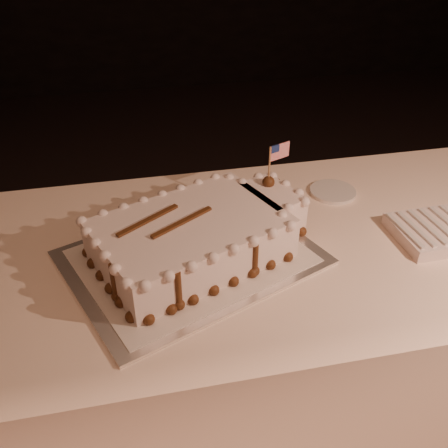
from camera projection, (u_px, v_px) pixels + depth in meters
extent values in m
cube|color=#FFE0C5|center=(298.00, 338.00, 1.49)|extent=(2.40, 0.80, 0.75)
cube|color=white|center=(192.00, 257.00, 1.20)|extent=(0.68, 0.61, 0.01)
cube|color=silver|center=(191.00, 256.00, 1.20)|extent=(0.61, 0.54, 0.00)
cube|color=white|center=(191.00, 238.00, 1.17)|extent=(0.50, 0.42, 0.10)
cube|color=white|center=(272.00, 208.00, 1.28)|extent=(0.15, 0.19, 0.10)
sphere|color=#573015|center=(149.00, 319.00, 1.01)|extent=(0.03, 0.03, 0.03)
sphere|color=#573015|center=(171.00, 309.00, 1.04)|extent=(0.03, 0.03, 0.03)
sphere|color=#573015|center=(193.00, 299.00, 1.06)|extent=(0.03, 0.03, 0.03)
sphere|color=#573015|center=(214.00, 290.00, 1.08)|extent=(0.03, 0.03, 0.03)
sphere|color=#573015|center=(233.00, 281.00, 1.11)|extent=(0.03, 0.03, 0.03)
sphere|color=#573015|center=(252.00, 273.00, 1.13)|extent=(0.03, 0.03, 0.03)
sphere|color=#573015|center=(270.00, 265.00, 1.16)|extent=(0.03, 0.03, 0.03)
sphere|color=#573015|center=(288.00, 257.00, 1.18)|extent=(0.03, 0.03, 0.03)
sphere|color=#573015|center=(280.00, 247.00, 1.21)|extent=(0.03, 0.03, 0.03)
sphere|color=#573015|center=(286.00, 238.00, 1.24)|extent=(0.03, 0.03, 0.03)
sphere|color=#573015|center=(302.00, 232.00, 1.27)|extent=(0.03, 0.03, 0.03)
sphere|color=#573015|center=(296.00, 223.00, 1.30)|extent=(0.03, 0.03, 0.03)
sphere|color=#573015|center=(283.00, 214.00, 1.34)|extent=(0.03, 0.03, 0.03)
sphere|color=#573015|center=(271.00, 205.00, 1.37)|extent=(0.03, 0.03, 0.03)
sphere|color=#573015|center=(257.00, 206.00, 1.37)|extent=(0.03, 0.03, 0.03)
sphere|color=#573015|center=(241.00, 212.00, 1.34)|extent=(0.03, 0.03, 0.03)
sphere|color=#573015|center=(229.00, 207.00, 1.36)|extent=(0.03, 0.03, 0.03)
sphere|color=#573015|center=(215.00, 207.00, 1.36)|extent=(0.03, 0.03, 0.03)
sphere|color=#573015|center=(199.00, 212.00, 1.34)|extent=(0.03, 0.03, 0.03)
sphere|color=#573015|center=(182.00, 218.00, 1.32)|extent=(0.03, 0.03, 0.03)
sphere|color=#573015|center=(165.00, 225.00, 1.29)|extent=(0.03, 0.03, 0.03)
sphere|color=#573015|center=(147.00, 231.00, 1.27)|extent=(0.03, 0.03, 0.03)
sphere|color=#573015|center=(128.00, 238.00, 1.24)|extent=(0.03, 0.03, 0.03)
sphere|color=#573015|center=(108.00, 245.00, 1.22)|extent=(0.03, 0.03, 0.03)
sphere|color=#573015|center=(88.00, 252.00, 1.20)|extent=(0.03, 0.03, 0.03)
sphere|color=#573015|center=(92.00, 263.00, 1.16)|extent=(0.03, 0.03, 0.03)
sphere|color=#573015|center=(101.00, 275.00, 1.12)|extent=(0.03, 0.03, 0.03)
sphere|color=#573015|center=(111.00, 288.00, 1.09)|extent=(0.03, 0.03, 0.03)
sphere|color=#573015|center=(121.00, 302.00, 1.05)|extent=(0.03, 0.03, 0.03)
sphere|color=#573015|center=(131.00, 317.00, 1.02)|extent=(0.03, 0.03, 0.03)
sphere|color=white|center=(145.00, 286.00, 0.96)|extent=(0.03, 0.03, 0.03)
sphere|color=white|center=(169.00, 276.00, 0.99)|extent=(0.03, 0.03, 0.03)
sphere|color=white|center=(191.00, 267.00, 1.01)|extent=(0.03, 0.03, 0.03)
sphere|color=white|center=(213.00, 258.00, 1.03)|extent=(0.03, 0.03, 0.03)
sphere|color=white|center=(234.00, 249.00, 1.06)|extent=(0.03, 0.03, 0.03)
sphere|color=white|center=(254.00, 241.00, 1.08)|extent=(0.03, 0.03, 0.03)
sphere|color=white|center=(272.00, 233.00, 1.11)|extent=(0.03, 0.03, 0.03)
sphere|color=white|center=(291.00, 226.00, 1.13)|extent=(0.03, 0.03, 0.03)
sphere|color=white|center=(282.00, 216.00, 1.16)|extent=(0.03, 0.03, 0.03)
sphere|color=white|center=(288.00, 208.00, 1.19)|extent=(0.03, 0.03, 0.03)
sphere|color=white|center=(305.00, 202.00, 1.22)|extent=(0.03, 0.03, 0.03)
sphere|color=white|center=(299.00, 193.00, 1.25)|extent=(0.03, 0.03, 0.03)
sphere|color=white|center=(285.00, 185.00, 1.29)|extent=(0.03, 0.03, 0.03)
sphere|color=white|center=(273.00, 177.00, 1.32)|extent=(0.03, 0.03, 0.03)
sphere|color=white|center=(258.00, 177.00, 1.32)|extent=(0.03, 0.03, 0.03)
sphere|color=white|center=(242.00, 183.00, 1.29)|extent=(0.03, 0.03, 0.03)
sphere|color=white|center=(229.00, 178.00, 1.31)|extent=(0.03, 0.03, 0.03)
sphere|color=white|center=(215.00, 178.00, 1.31)|extent=(0.03, 0.03, 0.03)
sphere|color=white|center=(198.00, 184.00, 1.29)|extent=(0.03, 0.03, 0.03)
sphere|color=white|center=(181.00, 189.00, 1.27)|extent=(0.03, 0.03, 0.03)
sphere|color=white|center=(162.00, 195.00, 1.24)|extent=(0.03, 0.03, 0.03)
sphere|color=white|center=(143.00, 201.00, 1.22)|extent=(0.03, 0.03, 0.03)
sphere|color=white|center=(124.00, 208.00, 1.19)|extent=(0.03, 0.03, 0.03)
sphere|color=white|center=(103.00, 215.00, 1.17)|extent=(0.03, 0.03, 0.03)
sphere|color=white|center=(82.00, 222.00, 1.15)|extent=(0.03, 0.03, 0.03)
sphere|color=white|center=(86.00, 232.00, 1.11)|extent=(0.03, 0.03, 0.03)
sphere|color=white|center=(95.00, 244.00, 1.07)|extent=(0.03, 0.03, 0.03)
sphere|color=white|center=(105.00, 256.00, 1.04)|extent=(0.03, 0.03, 0.03)
sphere|color=white|center=(115.00, 270.00, 1.00)|extent=(0.03, 0.03, 0.03)
sphere|color=white|center=(126.00, 284.00, 0.97)|extent=(0.03, 0.03, 0.03)
cylinder|color=#573015|center=(178.00, 290.00, 1.02)|extent=(0.01, 0.01, 0.09)
sphere|color=#573015|center=(179.00, 305.00, 1.04)|extent=(0.02, 0.02, 0.02)
cylinder|color=#573015|center=(255.00, 257.00, 1.11)|extent=(0.01, 0.01, 0.09)
sphere|color=#573015|center=(255.00, 271.00, 1.13)|extent=(0.02, 0.02, 0.02)
cylinder|color=#573015|center=(285.00, 225.00, 1.22)|extent=(0.01, 0.01, 0.09)
sphere|color=#573015|center=(284.00, 238.00, 1.24)|extent=(0.02, 0.02, 0.02)
cylinder|color=#573015|center=(276.00, 195.00, 1.33)|extent=(0.01, 0.01, 0.09)
sphere|color=#573015|center=(275.00, 208.00, 1.36)|extent=(0.02, 0.02, 0.02)
cylinder|color=#573015|center=(225.00, 190.00, 1.35)|extent=(0.01, 0.01, 0.09)
sphere|color=#573015|center=(225.00, 203.00, 1.38)|extent=(0.02, 0.02, 0.02)
cylinder|color=#573015|center=(161.00, 212.00, 1.27)|extent=(0.01, 0.01, 0.09)
sphere|color=#573015|center=(162.00, 225.00, 1.29)|extent=(0.02, 0.02, 0.02)
cylinder|color=#573015|center=(87.00, 237.00, 1.17)|extent=(0.01, 0.01, 0.09)
sphere|color=#573015|center=(90.00, 251.00, 1.20)|extent=(0.02, 0.02, 0.02)
cylinder|color=#573015|center=(114.00, 282.00, 1.04)|extent=(0.01, 0.01, 0.09)
sphere|color=#573015|center=(117.00, 296.00, 1.07)|extent=(0.02, 0.02, 0.02)
cube|color=#573015|center=(148.00, 220.00, 1.14)|extent=(0.15, 0.11, 0.01)
cube|color=#573015|center=(182.00, 222.00, 1.13)|extent=(0.15, 0.10, 0.01)
sphere|color=#573015|center=(268.00, 182.00, 1.27)|extent=(0.03, 0.03, 0.03)
cylinder|color=tan|center=(269.00, 169.00, 1.25)|extent=(0.00, 0.00, 0.12)
cube|color=red|center=(280.00, 151.00, 1.24)|extent=(0.06, 0.02, 0.04)
cube|color=navy|center=(275.00, 149.00, 1.23)|extent=(0.02, 0.01, 0.02)
cube|color=silver|center=(442.00, 231.00, 1.27)|extent=(0.25, 0.18, 0.03)
cube|color=silver|center=(405.00, 230.00, 1.24)|extent=(0.02, 0.16, 0.01)
cube|color=silver|center=(416.00, 229.00, 1.25)|extent=(0.02, 0.16, 0.01)
cube|color=silver|center=(427.00, 227.00, 1.25)|extent=(0.02, 0.16, 0.01)
cube|color=silver|center=(438.00, 225.00, 1.26)|extent=(0.02, 0.16, 0.01)
cylinder|color=silver|center=(333.00, 192.00, 1.46)|extent=(0.13, 0.13, 0.01)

